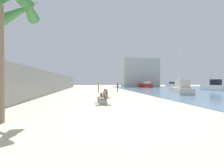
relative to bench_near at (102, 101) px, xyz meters
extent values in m
plane|color=beige|center=(0.60, 13.30, -0.23)|extent=(120.00, 120.00, 0.00)
cube|color=gray|center=(-6.90, 13.30, 1.36)|extent=(0.80, 64.00, 3.18)
cone|color=#387A3D|center=(-3.75, -5.27, 5.00)|extent=(0.62, 2.42, 1.14)
cone|color=#387A3D|center=(-4.39, -4.27, 4.99)|extent=(2.41, 1.53, 1.12)
cube|color=gray|center=(-0.01, -0.70, 0.01)|extent=(0.60, 0.21, 0.50)
cube|color=gray|center=(-0.04, 0.70, 0.01)|extent=(0.60, 0.21, 0.50)
cube|color=brown|center=(-0.03, 0.00, 0.22)|extent=(0.53, 1.61, 0.06)
cube|color=brown|center=(0.20, 0.00, 0.50)|extent=(0.20, 1.60, 0.50)
cube|color=gray|center=(-0.03, 0.00, -0.19)|extent=(1.14, 2.12, 0.08)
cube|color=gray|center=(0.63, 4.48, 0.01)|extent=(0.62, 0.27, 0.50)
cube|color=gray|center=(0.47, 5.87, 0.01)|extent=(0.62, 0.27, 0.50)
cube|color=brown|center=(0.55, 5.17, 0.22)|extent=(0.67, 1.65, 0.06)
cube|color=brown|center=(0.78, 5.20, 0.50)|extent=(0.34, 1.61, 0.50)
cube|color=gray|center=(0.55, 5.17, -0.19)|extent=(1.33, 2.21, 0.08)
cylinder|color=#333338|center=(0.50, 14.93, 0.20)|extent=(0.12, 0.12, 0.87)
cylinder|color=#333338|center=(0.45, 14.81, 0.20)|extent=(0.12, 0.12, 0.87)
cube|color=gold|center=(0.47, 14.87, 0.95)|extent=(0.29, 0.36, 0.62)
sphere|color=#936B4C|center=(0.47, 14.87, 1.40)|extent=(0.24, 0.24, 0.24)
cylinder|color=gold|center=(0.55, 15.07, 0.98)|extent=(0.09, 0.09, 0.56)
cylinder|color=gold|center=(0.39, 14.66, 0.98)|extent=(0.09, 0.09, 0.56)
cylinder|color=#333338|center=(3.69, 14.38, 0.17)|extent=(0.12, 0.12, 0.81)
cylinder|color=#333338|center=(3.70, 14.25, 0.17)|extent=(0.12, 0.12, 0.81)
cube|color=#333338|center=(3.70, 14.31, 0.87)|extent=(0.21, 0.33, 0.58)
sphere|color=brown|center=(3.70, 14.31, 1.29)|extent=(0.22, 0.22, 0.22)
cylinder|color=#333338|center=(3.68, 14.53, 0.89)|extent=(0.09, 0.09, 0.52)
cylinder|color=#333338|center=(3.72, 14.09, 0.89)|extent=(0.09, 0.09, 0.52)
cube|color=white|center=(25.28, 36.99, 0.31)|extent=(2.63, 5.76, 1.00)
cube|color=navy|center=(25.22, 36.15, 1.19)|extent=(1.73, 2.58, 0.77)
cube|color=beige|center=(12.47, 10.14, 0.23)|extent=(4.08, 7.97, 0.85)
cube|color=beige|center=(12.13, 9.03, 1.25)|extent=(2.27, 3.65, 1.19)
cylinder|color=silver|center=(12.59, 10.51, 3.80)|extent=(0.12, 0.12, 6.28)
cube|color=red|center=(16.00, 35.47, 0.37)|extent=(2.85, 5.53, 1.12)
cube|color=white|center=(16.21, 34.70, 1.30)|extent=(1.63, 2.53, 0.74)
cube|color=white|center=(24.01, 17.66, 0.34)|extent=(3.15, 4.49, 1.06)
cube|color=black|center=(24.28, 17.08, 1.44)|extent=(1.73, 2.14, 1.15)
cylinder|color=silver|center=(23.91, 17.85, 4.30)|extent=(0.12, 0.12, 6.86)
cube|color=#ADAAA3|center=(15.99, 41.30, 4.52)|extent=(12.00, 6.00, 9.50)
camera|label=1|loc=(-1.00, -12.91, 1.53)|focal=26.36mm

